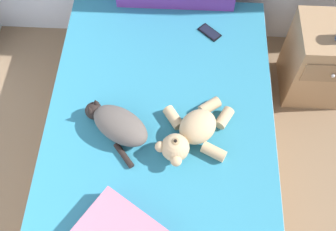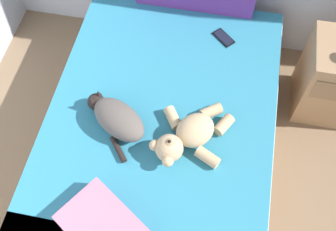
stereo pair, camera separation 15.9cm
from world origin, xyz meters
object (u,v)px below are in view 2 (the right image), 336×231
Objects in this scene: cat at (116,118)px; nightstand at (335,79)px; cell_phone at (224,38)px; bed at (160,137)px; throw_pillow at (103,228)px; teddy_bear at (188,136)px.

cat is 1.45m from nightstand.
nightstand is (1.26, 0.67, -0.22)m from cat.
cell_phone is (0.51, 0.74, -0.07)m from cat.
bed is 0.38m from cat.
bed is 0.74m from throw_pillow.
cell_phone is 0.78m from nightstand.
nightstand is (0.76, -0.07, -0.15)m from cell_phone.
bed is 4.28× the size of teddy_bear.
cell_phone reaches higher than bed.
cat reaches higher than nightstand.
cat reaches higher than throw_pillow.
teddy_bear is 0.78m from cell_phone.
cell_phone is 0.27× the size of nightstand.
nightstand is at bearing 47.03° from throw_pillow.
teddy_bear reaches higher than throw_pillow.
nightstand is (1.17, 1.26, -0.20)m from throw_pillow.
teddy_bear reaches higher than bed.
nightstand is (0.86, 0.70, -0.22)m from teddy_bear.
bed is 0.36m from teddy_bear.
throw_pillow is at bearing -81.37° from cat.
cat reaches higher than bed.
teddy_bear is at bearing -31.80° from bed.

